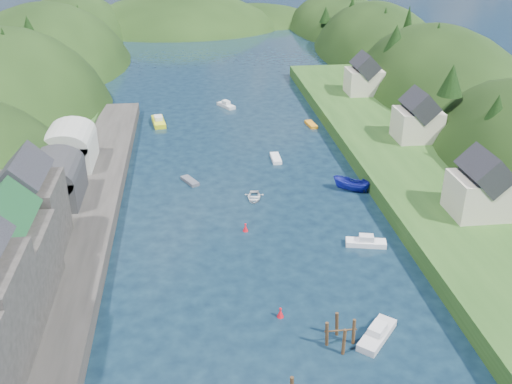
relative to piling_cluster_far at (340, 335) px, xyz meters
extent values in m
plane|color=black|center=(-4.87, 46.78, -1.08)|extent=(600.00, 600.00, 0.00)
ellipsoid|color=black|center=(-49.87, 71.78, -10.18)|extent=(44.00, 75.56, 52.00)
ellipsoid|color=black|center=(-49.87, 114.78, -9.52)|extent=(44.00, 75.56, 48.19)
ellipsoid|color=black|center=(-49.87, 156.78, -7.91)|extent=(44.00, 75.56, 39.00)
ellipsoid|color=black|center=(40.13, 71.78, -9.48)|extent=(36.00, 75.56, 48.00)
ellipsoid|color=black|center=(40.13, 114.78, -8.87)|extent=(36.00, 75.56, 44.49)
ellipsoid|color=black|center=(40.13, 156.78, -7.38)|extent=(36.00, 75.56, 36.00)
ellipsoid|color=black|center=(-14.87, 166.78, -11.08)|extent=(80.00, 60.00, 44.00)
ellipsoid|color=black|center=(13.13, 176.78, -13.08)|extent=(70.00, 56.00, 36.00)
cone|color=black|center=(-45.65, 69.50, 12.53)|extent=(4.34, 4.34, 8.03)
cone|color=black|center=(-42.94, 78.50, 7.17)|extent=(5.28, 5.28, 4.82)
cone|color=black|center=(-47.59, 94.90, 11.34)|extent=(4.77, 4.77, 6.76)
cone|color=black|center=(-41.74, 100.18, 7.69)|extent=(4.07, 4.07, 5.56)
cone|color=black|center=(-46.56, 113.65, 9.29)|extent=(4.56, 4.56, 9.34)
cone|color=black|center=(-48.36, 122.21, 6.78)|extent=(4.75, 4.75, 5.06)
cone|color=black|center=(-42.76, 131.25, 8.13)|extent=(4.27, 4.27, 7.71)
cone|color=black|center=(30.74, 33.28, 8.77)|extent=(5.29, 5.29, 6.45)
cone|color=black|center=(29.19, 45.31, 10.95)|extent=(4.07, 4.07, 5.10)
cone|color=black|center=(36.08, 56.73, 6.83)|extent=(3.40, 3.40, 5.28)
cone|color=black|center=(37.79, 71.95, 10.68)|extent=(4.94, 4.94, 9.47)
cone|color=black|center=(31.08, 77.26, 11.07)|extent=(5.25, 5.25, 6.21)
cone|color=black|center=(38.73, 91.02, 11.74)|extent=(3.36, 3.36, 8.72)
cone|color=black|center=(37.81, 104.56, 9.86)|extent=(4.57, 4.57, 7.58)
cone|color=black|center=(37.76, 114.92, 8.15)|extent=(3.59, 3.59, 6.58)
cone|color=black|center=(34.53, 123.84, 10.66)|extent=(4.14, 4.14, 6.31)
cone|color=black|center=(30.07, 136.86, 7.01)|extent=(3.83, 3.83, 4.88)
cube|color=#2D2B28|center=(-28.87, 16.78, -0.08)|extent=(12.00, 110.00, 2.00)
cube|color=#2D2B28|center=(-30.87, 8.78, 4.42)|extent=(8.00, 9.00, 7.00)
cube|color=#1E592D|center=(-30.87, 8.78, 8.88)|extent=(5.88, 9.36, 5.88)
cube|color=#2D2B28|center=(-30.87, 17.78, 4.92)|extent=(7.00, 8.00, 8.00)
cube|color=black|center=(-30.87, 17.78, 9.76)|extent=(5.15, 8.32, 5.15)
cube|color=#2D2D30|center=(-30.87, 29.78, 2.92)|extent=(7.00, 9.00, 4.00)
cylinder|color=#2D2D30|center=(-30.87, 29.78, 4.92)|extent=(7.00, 9.00, 7.00)
cube|color=#B2B2A8|center=(-30.87, 41.78, 2.92)|extent=(7.00, 9.00, 4.00)
cylinder|color=#B2B2A8|center=(-30.87, 41.78, 4.92)|extent=(7.00, 9.00, 7.00)
cube|color=#234719|center=(20.13, 36.78, 0.12)|extent=(16.00, 120.00, 2.40)
cube|color=beige|center=(22.13, 18.78, 3.82)|extent=(7.00, 6.00, 5.00)
cube|color=black|center=(22.13, 18.78, 7.16)|extent=(5.15, 6.24, 5.15)
cube|color=beige|center=(24.13, 44.78, 3.82)|extent=(7.00, 6.00, 5.00)
cube|color=black|center=(24.13, 44.78, 7.16)|extent=(5.15, 6.24, 5.15)
cube|color=beige|center=(23.13, 71.78, 3.82)|extent=(7.00, 6.00, 5.00)
cube|color=black|center=(23.13, 71.78, 7.16)|extent=(5.15, 6.24, 5.15)
cylinder|color=#382314|center=(1.26, 0.00, -0.03)|extent=(0.32, 0.32, 3.30)
cylinder|color=#382314|center=(0.00, 1.26, -0.03)|extent=(0.32, 0.32, 3.30)
cylinder|color=#382314|center=(-1.26, 0.00, -0.03)|extent=(0.32, 0.32, 3.30)
cylinder|color=#382314|center=(0.00, -1.26, -0.03)|extent=(0.32, 0.32, 3.30)
cylinder|color=#382314|center=(0.00, 0.00, 0.54)|extent=(3.03, 0.16, 0.16)
cone|color=red|center=(-4.84, 4.63, -0.63)|extent=(0.70, 0.70, 0.90)
sphere|color=red|center=(-4.84, 4.63, -0.13)|extent=(0.30, 0.30, 0.30)
cone|color=red|center=(-6.54, 21.94, -0.63)|extent=(0.70, 0.70, 0.90)
sphere|color=red|center=(-6.54, 21.94, -0.13)|extent=(0.30, 0.30, 0.30)
cube|color=silver|center=(3.69, 0.41, -0.74)|extent=(4.91, 5.33, 0.76)
cube|color=silver|center=(3.69, 0.41, 0.03)|extent=(2.20, 2.27, 0.70)
cube|color=white|center=(7.53, 16.82, -0.78)|extent=(5.03, 2.58, 0.67)
cube|color=silver|center=(7.53, 16.82, -0.06)|extent=(1.88, 1.45, 0.70)
cube|color=white|center=(0.71, 44.32, -0.82)|extent=(1.39, 4.21, 0.59)
cube|color=silver|center=(-5.29, 73.30, -0.78)|extent=(3.70, 4.91, 0.66)
cube|color=silver|center=(-5.29, 73.30, -0.07)|extent=(1.77, 1.99, 0.70)
cube|color=orange|center=(9.79, 59.88, -0.83)|extent=(1.84, 4.14, 0.56)
cube|color=yellow|center=(-18.77, 64.30, -0.69)|extent=(2.99, 6.53, 0.88)
cube|color=silver|center=(-18.77, 64.30, 0.15)|extent=(1.77, 2.39, 0.70)
imported|color=silver|center=(-4.43, 30.77, -0.83)|extent=(3.25, 4.20, 0.80)
cube|color=#51535C|center=(-13.27, 37.27, -0.85)|extent=(2.82, 3.87, 0.52)
imported|color=#1B2298|center=(9.73, 31.76, -0.19)|extent=(5.68, 4.40, 2.08)
camera|label=1|loc=(-12.62, -40.13, 34.97)|focal=40.00mm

